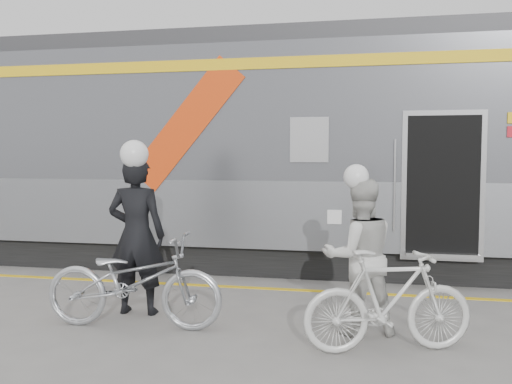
% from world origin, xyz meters
% --- Properties ---
extents(ground, '(90.00, 90.00, 0.00)m').
position_xyz_m(ground, '(0.00, 0.00, 0.00)').
color(ground, slate).
rests_on(ground, ground).
extents(train, '(24.00, 3.17, 4.10)m').
position_xyz_m(train, '(0.84, 4.19, 2.05)').
color(train, black).
rests_on(train, ground).
extents(safety_strip, '(24.00, 0.12, 0.01)m').
position_xyz_m(safety_strip, '(0.00, 2.15, 0.00)').
color(safety_strip, yellow).
rests_on(safety_strip, ground).
extents(man, '(0.76, 0.52, 2.01)m').
position_xyz_m(man, '(-0.94, 0.60, 1.00)').
color(man, black).
rests_on(man, ground).
extents(bicycle_left, '(2.14, 0.86, 1.10)m').
position_xyz_m(bicycle_left, '(-0.74, 0.05, 0.55)').
color(bicycle_left, '#AEB2B6').
rests_on(bicycle_left, ground).
extents(woman, '(1.01, 0.89, 1.75)m').
position_xyz_m(woman, '(1.84, 0.37, 0.88)').
color(woman, beige).
rests_on(woman, ground).
extents(bicycle_right, '(1.84, 1.01, 1.06)m').
position_xyz_m(bicycle_right, '(2.14, -0.18, 0.53)').
color(bicycle_right, silver).
rests_on(bicycle_right, ground).
extents(helmet_man, '(0.35, 0.35, 0.35)m').
position_xyz_m(helmet_man, '(-0.94, 0.60, 2.18)').
color(helmet_man, white).
rests_on(helmet_man, man).
extents(helmet_woman, '(0.28, 0.28, 0.28)m').
position_xyz_m(helmet_woman, '(1.84, 0.37, 1.89)').
color(helmet_woman, white).
rests_on(helmet_woman, woman).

